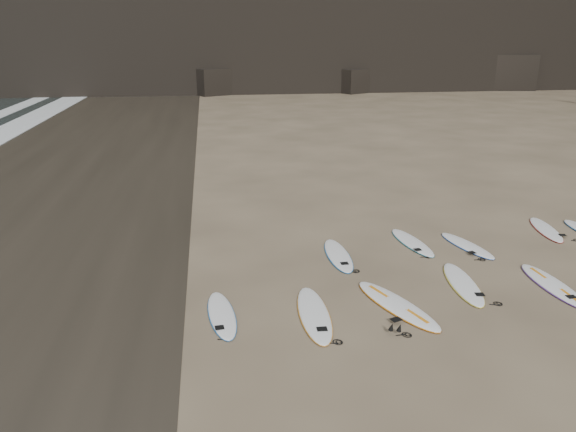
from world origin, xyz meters
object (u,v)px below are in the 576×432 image
Objects in this scene: surfboard_0 at (314,314)px; surfboard_2 at (463,283)px; surfboard_3 at (553,285)px; surfboard_7 at (467,245)px; surfboard_6 at (412,242)px; surfboard_8 at (546,229)px; surfboard_1 at (397,305)px; surfboard_11 at (222,314)px; surfboard_5 at (338,255)px.

surfboard_2 is at bearing 16.51° from surfboard_0.
surfboard_7 is (-0.88, 2.80, -0.01)m from surfboard_3.
surfboard_8 is (4.46, 0.49, -0.00)m from surfboard_6.
surfboard_1 reaches higher than surfboard_11.
surfboard_5 is at bearing 70.27° from surfboard_0.
surfboard_1 is at bearing -7.44° from surfboard_11.
surfboard_0 is 1.02× the size of surfboard_3.
surfboard_1 is at bearing -147.12° from surfboard_7.
surfboard_1 is 4.08m from surfboard_6.
surfboard_6 is at bearing 101.94° from surfboard_2.
surfboard_6 is 1.05× the size of surfboard_7.
surfboard_5 is 1.09× the size of surfboard_11.
surfboard_2 is 1.12× the size of surfboard_11.
surfboard_5 is at bearing 36.56° from surfboard_11.
surfboard_8 is (4.23, 3.35, -0.00)m from surfboard_2.
surfboard_11 is at bearing -154.45° from surfboard_6.
surfboard_3 is (2.10, -0.39, 0.00)m from surfboard_2.
surfboard_8 is at bearing 4.34° from surfboard_7.
surfboard_11 is at bearing 158.14° from surfboard_1.
surfboard_8 is (6.80, 1.14, -0.00)m from surfboard_5.
surfboard_2 is 1.03× the size of surfboard_5.
surfboard_0 is 6.10m from surfboard_7.
surfboard_1 is (1.90, 0.15, 0.00)m from surfboard_0.
surfboard_0 reaches higher than surfboard_7.
surfboard_11 is at bearing -168.93° from surfboard_7.
surfboard_5 is at bearing -158.33° from surfboard_8.
surfboard_1 is 1.22× the size of surfboard_7.
surfboard_2 is at bearing -129.52° from surfboard_8.
surfboard_6 is (-2.33, 3.24, -0.00)m from surfboard_3.
surfboard_7 is (5.06, 3.41, -0.01)m from surfboard_0.
surfboard_1 is 3.87m from surfboard_11.
surfboard_6 is at bearing 149.90° from surfboard_7.
surfboard_8 is 1.04× the size of surfboard_11.
surfboard_2 reaches higher than surfboard_8.
surfboard_0 reaches higher than surfboard_3.
surfboard_2 is 2.13m from surfboard_3.
surfboard_2 is 2.86m from surfboard_6.
surfboard_0 reaches higher than surfboard_11.
surfboard_7 is at bearing 35.84° from surfboard_0.
surfboard_6 is at bearing 27.11° from surfboard_11.
surfboard_6 is (1.70, 3.71, -0.01)m from surfboard_1.
surfboard_3 is at bearing -61.51° from surfboard_6.
surfboard_2 is 3.38m from surfboard_5.
surfboard_7 is at bearing 18.41° from surfboard_11.
surfboard_3 is (4.04, 0.47, -0.00)m from surfboard_1.
surfboard_2 is 1.11× the size of surfboard_7.
surfboard_11 is at bearing -165.53° from surfboard_2.
surfboard_8 is (3.01, 0.94, 0.00)m from surfboard_7.
surfboard_3 reaches higher than surfboard_6.
surfboard_5 is (-4.67, 2.59, -0.00)m from surfboard_3.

